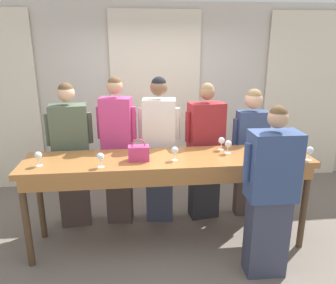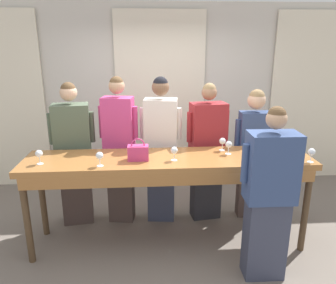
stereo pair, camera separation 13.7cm
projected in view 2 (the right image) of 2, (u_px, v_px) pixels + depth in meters
The scene contains 19 objects.
ground_plane at pixel (168, 241), 3.82m from camera, with size 18.00×18.00×0.00m, color #70665B.
wall_back at pixel (160, 96), 5.17m from camera, with size 12.00×0.06×2.80m.
curtain_panel_center at pixel (160, 101), 5.12m from camera, with size 1.37×0.03×2.69m.
curtain_panel_right at pixel (312, 99), 5.29m from camera, with size 1.37×0.03×2.69m.
tasting_bar at pixel (169, 166), 3.52m from camera, with size 3.07×0.67×1.04m.
wine_bottle at pixel (279, 142), 3.68m from camera, with size 0.08×0.08×0.30m.
handbag at pixel (138, 152), 3.41m from camera, with size 0.22×0.12×0.24m.
wine_glass_front_left at pixel (39, 154), 3.29m from camera, with size 0.07×0.07×0.15m.
wine_glass_front_mid at pixel (100, 156), 3.23m from camera, with size 0.07×0.07×0.15m.
wine_glass_front_right at pixel (312, 152), 3.34m from camera, with size 0.07×0.07×0.15m.
wine_glass_center_left at pixel (229, 145), 3.58m from camera, with size 0.07×0.07×0.15m.
wine_glass_center_mid at pixel (174, 151), 3.39m from camera, with size 0.07×0.07×0.15m.
wine_glass_center_right at pixel (222, 142), 3.70m from camera, with size 0.07×0.07×0.15m.
guest_olive_jacket at pixel (74, 155), 4.00m from camera, with size 0.54×0.33×1.79m.
guest_pink_top at pixel (119, 150), 4.02m from camera, with size 0.48×0.28×1.85m.
guest_cream_sweater at pixel (161, 150), 4.06m from camera, with size 0.51×0.31×1.84m.
guest_striped_shirt at pixel (207, 153), 4.11m from camera, with size 0.54×0.31×1.76m.
guest_navy_coat at pixel (253, 151), 4.15m from camera, with size 0.49×0.22×1.68m.
host_pouring at pixel (269, 197), 3.03m from camera, with size 0.56×0.28×1.70m.
Camera 2 is at (-0.24, -3.30, 2.22)m, focal length 35.00 mm.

